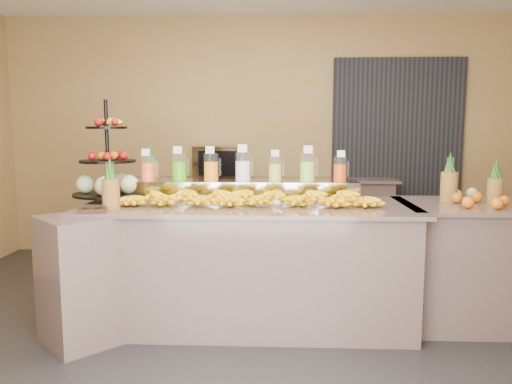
# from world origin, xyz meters

# --- Properties ---
(ground) EXTENTS (6.00, 6.00, 0.00)m
(ground) POSITION_xyz_m (0.00, 0.00, 0.00)
(ground) COLOR black
(ground) RESTS_ON ground
(room_envelope) EXTENTS (6.04, 5.02, 2.82)m
(room_envelope) POSITION_xyz_m (0.19, 0.79, 1.88)
(room_envelope) COLOR olive
(room_envelope) RESTS_ON ground
(buffet_counter) EXTENTS (2.75, 1.25, 0.93)m
(buffet_counter) POSITION_xyz_m (-0.12, 0.26, 0.47)
(buffet_counter) COLOR gray
(buffet_counter) RESTS_ON ground
(right_counter) EXTENTS (1.08, 0.88, 0.93)m
(right_counter) POSITION_xyz_m (1.70, 0.40, 0.47)
(right_counter) COLOR gray
(right_counter) RESTS_ON ground
(back_ledge) EXTENTS (3.10, 0.55, 0.93)m
(back_ledge) POSITION_xyz_m (0.00, 2.25, 0.47)
(back_ledge) COLOR gray
(back_ledge) RESTS_ON ground
(pitcher_tray) EXTENTS (1.85, 0.30, 0.15)m
(pitcher_tray) POSITION_xyz_m (-0.07, 0.58, 1.01)
(pitcher_tray) COLOR gray
(pitcher_tray) RESTS_ON buffet_counter
(juice_pitcher_orange_a) EXTENTS (0.11, 0.11, 0.27)m
(juice_pitcher_orange_a) POSITION_xyz_m (-0.85, 0.58, 1.17)
(juice_pitcher_orange_a) COLOR silver
(juice_pitcher_orange_a) RESTS_ON pitcher_tray
(juice_pitcher_green) EXTENTS (0.12, 0.12, 0.29)m
(juice_pitcher_green) POSITION_xyz_m (-0.59, 0.58, 1.18)
(juice_pitcher_green) COLOR silver
(juice_pitcher_green) RESTS_ON pitcher_tray
(juice_pitcher_orange_b) EXTENTS (0.12, 0.12, 0.29)m
(juice_pitcher_orange_b) POSITION_xyz_m (-0.33, 0.58, 1.18)
(juice_pitcher_orange_b) COLOR silver
(juice_pitcher_orange_b) RESTS_ON pitcher_tray
(juice_pitcher_milk) EXTENTS (0.13, 0.13, 0.30)m
(juice_pitcher_milk) POSITION_xyz_m (-0.07, 0.58, 1.18)
(juice_pitcher_milk) COLOR silver
(juice_pitcher_milk) RESTS_ON pitcher_tray
(juice_pitcher_lemon) EXTENTS (0.11, 0.11, 0.26)m
(juice_pitcher_lemon) POSITION_xyz_m (0.19, 0.58, 1.17)
(juice_pitcher_lemon) COLOR silver
(juice_pitcher_lemon) RESTS_ON pitcher_tray
(juice_pitcher_lime) EXTENTS (0.12, 0.13, 0.30)m
(juice_pitcher_lime) POSITION_xyz_m (0.45, 0.58, 1.18)
(juice_pitcher_lime) COLOR silver
(juice_pitcher_lime) RESTS_ON pitcher_tray
(juice_pitcher_orange_c) EXTENTS (0.11, 0.11, 0.26)m
(juice_pitcher_orange_c) POSITION_xyz_m (0.71, 0.58, 1.17)
(juice_pitcher_orange_c) COLOR silver
(juice_pitcher_orange_c) RESTS_ON pitcher_tray
(banana_heap) EXTENTS (1.98, 0.18, 0.16)m
(banana_heap) POSITION_xyz_m (0.00, 0.24, 1.01)
(banana_heap) COLOR yellow
(banana_heap) RESTS_ON buffet_counter
(fruit_stand) EXTENTS (0.61, 0.61, 0.80)m
(fruit_stand) POSITION_xyz_m (-1.11, 0.49, 1.14)
(fruit_stand) COLOR black
(fruit_stand) RESTS_ON buffet_counter
(condiment_caddy) EXTENTS (0.21, 0.18, 0.03)m
(condiment_caddy) POSITION_xyz_m (-1.06, -0.11, 0.94)
(condiment_caddy) COLOR black
(condiment_caddy) RESTS_ON buffet_counter
(pineapple_left_a) EXTENTS (0.12, 0.12, 0.37)m
(pineapple_left_a) POSITION_xyz_m (-0.98, 0.05, 1.07)
(pineapple_left_a) COLOR brown
(pineapple_left_a) RESTS_ON buffet_counter
(pineapple_left_b) EXTENTS (0.15, 0.15, 0.44)m
(pineapple_left_b) POSITION_xyz_m (-0.88, 0.80, 1.10)
(pineapple_left_b) COLOR brown
(pineapple_left_b) RESTS_ON buffet_counter
(right_fruit_pile) EXTENTS (0.43, 0.42, 0.23)m
(right_fruit_pile) POSITION_xyz_m (1.70, 0.38, 1.00)
(right_fruit_pile) COLOR brown
(right_fruit_pile) RESTS_ON right_counter
(oven_warmer) EXTENTS (0.59, 0.44, 0.37)m
(oven_warmer) POSITION_xyz_m (-0.45, 2.25, 1.11)
(oven_warmer) COLOR gray
(oven_warmer) RESTS_ON back_ledge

